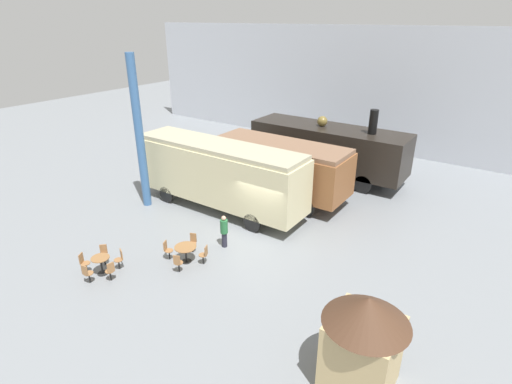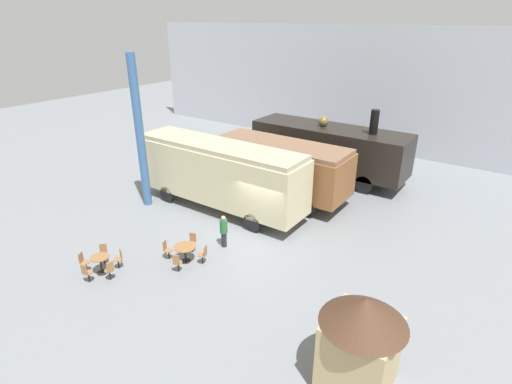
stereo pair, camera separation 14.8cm
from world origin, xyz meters
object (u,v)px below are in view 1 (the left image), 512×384
object	(u,v)px
steam_locomotive	(328,147)
cafe_table_near	(186,250)
cafe_chair_0	(204,254)
passenger_coach_vintage	(219,172)
cafe_table_mid	(101,262)
ticket_kiosk	(364,338)
visitor_person	(224,230)
passenger_coach_wooden	(280,165)

from	to	relation	value
steam_locomotive	cafe_table_near	bearing A→B (deg)	-92.38
cafe_chair_0	passenger_coach_vintage	bearing A→B (deg)	-79.49
cafe_table_mid	ticket_kiosk	world-z (taller)	ticket_kiosk
cafe_chair_0	cafe_table_near	bearing A→B (deg)	0.00
cafe_chair_0	steam_locomotive	bearing A→B (deg)	-110.70
cafe_table_near	cafe_chair_0	xyz separation A→B (m)	(0.77, 0.31, -0.08)
passenger_coach_vintage	visitor_person	bearing A→B (deg)	-47.92
passenger_coach_vintage	cafe_table_near	world-z (taller)	passenger_coach_vintage
passenger_coach_vintage	cafe_table_near	size ratio (longest dim) A/B	10.54
passenger_coach_vintage	cafe_table_mid	size ratio (longest dim) A/B	12.80
cafe_table_mid	ticket_kiosk	size ratio (longest dim) A/B	0.25
steam_locomotive	ticket_kiosk	world-z (taller)	steam_locomotive
cafe_table_near	ticket_kiosk	world-z (taller)	ticket_kiosk
cafe_table_near	cafe_chair_0	distance (m)	0.84
passenger_coach_wooden	passenger_coach_vintage	xyz separation A→B (m)	(-1.93, -3.01, 0.14)
passenger_coach_wooden	ticket_kiosk	bearing A→B (deg)	-48.53
visitor_person	cafe_table_mid	bearing A→B (deg)	-121.87
cafe_table_near	cafe_chair_0	size ratio (longest dim) A/B	1.06
cafe_table_mid	steam_locomotive	bearing A→B (deg)	79.80
cafe_chair_0	passenger_coach_wooden	bearing A→B (deg)	-104.72
visitor_person	ticket_kiosk	world-z (taller)	ticket_kiosk
steam_locomotive	cafe_chair_0	xyz separation A→B (m)	(0.25, -12.19, -1.47)
steam_locomotive	passenger_coach_wooden	bearing A→B (deg)	-98.55
steam_locomotive	passenger_coach_vintage	size ratio (longest dim) A/B	1.02
cafe_table_near	cafe_chair_0	bearing A→B (deg)	21.89
cafe_chair_0	ticket_kiosk	xyz separation A→B (m)	(7.53, -2.04, 1.16)
cafe_table_near	cafe_chair_0	world-z (taller)	cafe_chair_0
passenger_coach_wooden	passenger_coach_vintage	size ratio (longest dim) A/B	0.79
passenger_coach_vintage	cafe_chair_0	xyz separation A→B (m)	(2.88, -4.54, -1.59)
steam_locomotive	cafe_chair_0	size ratio (longest dim) A/B	11.39
cafe_table_near	ticket_kiosk	size ratio (longest dim) A/B	0.31
steam_locomotive	cafe_chair_0	distance (m)	12.28
cafe_table_mid	cafe_chair_0	bearing A→B (deg)	44.10
ticket_kiosk	passenger_coach_vintage	bearing A→B (deg)	147.71
ticket_kiosk	cafe_table_mid	bearing A→B (deg)	-175.48
cafe_chair_0	visitor_person	distance (m)	1.62
visitor_person	passenger_coach_vintage	bearing A→B (deg)	132.08
steam_locomotive	visitor_person	world-z (taller)	steam_locomotive
steam_locomotive	ticket_kiosk	bearing A→B (deg)	-61.32
cafe_table_near	cafe_table_mid	distance (m)	3.37
cafe_table_mid	cafe_table_near	bearing A→B (deg)	49.46
passenger_coach_vintage	ticket_kiosk	size ratio (longest dim) A/B	3.24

